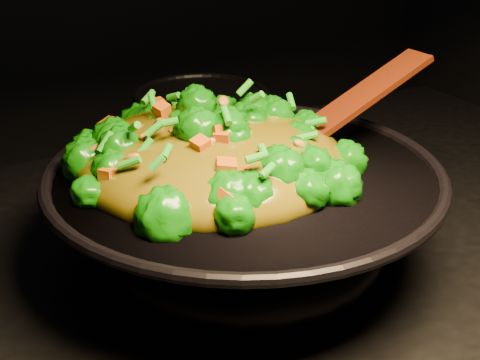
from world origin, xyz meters
TOP-DOWN VIEW (x-y plane):
  - wok at (-0.10, 0.01)m, footprint 0.53×0.53m
  - stir_fry at (-0.12, 0.04)m, footprint 0.40×0.40m
  - spatula at (0.03, 0.02)m, footprint 0.26×0.06m
  - back_pot at (-0.00, 0.32)m, footprint 0.25×0.25m

SIDE VIEW (x-z plane):
  - back_pot at x=0.00m, z-range 0.90..1.02m
  - wok at x=-0.10m, z-range 0.90..1.02m
  - spatula at x=0.03m, z-range 1.01..1.13m
  - stir_fry at x=-0.12m, z-range 1.02..1.13m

